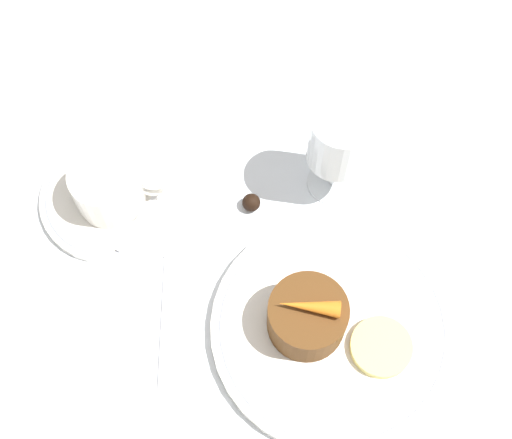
{
  "coord_description": "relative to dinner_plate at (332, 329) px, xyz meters",
  "views": [
    {
      "loc": [
        -0.05,
        -0.24,
        0.72
      ],
      "look_at": [
        -0.06,
        0.08,
        0.04
      ],
      "focal_mm": 50.0,
      "sensor_mm": 36.0,
      "label": 1
    }
  ],
  "objects": [
    {
      "name": "pineapple_slice",
      "position": [
        0.05,
        -0.02,
        0.01
      ],
      "size": [
        0.06,
        0.06,
        0.01
      ],
      "color": "#EFE075",
      "rests_on": "dinner_plate"
    },
    {
      "name": "fork",
      "position": [
        -0.18,
        0.05,
        -0.01
      ],
      "size": [
        0.02,
        0.2,
        0.01
      ],
      "color": "silver",
      "rests_on": "ground_plane"
    },
    {
      "name": "spoon",
      "position": [
        -0.2,
        0.14,
        0.0
      ],
      "size": [
        0.06,
        0.11,
        0.0
      ],
      "color": "silver",
      "rests_on": "saucer"
    },
    {
      "name": "dessert_cake",
      "position": [
        -0.03,
        0.0,
        0.03
      ],
      "size": [
        0.08,
        0.08,
        0.05
      ],
      "color": "#563314",
      "rests_on": "dinner_plate"
    },
    {
      "name": "saucer",
      "position": [
        -0.25,
        0.15,
        -0.0
      ],
      "size": [
        0.16,
        0.16,
        0.01
      ],
      "color": "white",
      "rests_on": "ground_plane"
    },
    {
      "name": "carrot_garnish",
      "position": [
        -0.03,
        0.0,
        0.06
      ],
      "size": [
        0.06,
        0.02,
        0.02
      ],
      "color": "orange",
      "rests_on": "dessert_cake"
    },
    {
      "name": "chocolate_truffle",
      "position": [
        -0.09,
        0.14,
        0.0
      ],
      "size": [
        0.02,
        0.02,
        0.02
      ],
      "color": "black",
      "rests_on": "ground_plane"
    },
    {
      "name": "coffee_cup",
      "position": [
        -0.24,
        0.14,
        0.03
      ],
      "size": [
        0.1,
        0.08,
        0.06
      ],
      "color": "white",
      "rests_on": "saucer"
    },
    {
      "name": "dinner_plate",
      "position": [
        0.0,
        0.0,
        0.0
      ],
      "size": [
        0.25,
        0.25,
        0.01
      ],
      "color": "white",
      "rests_on": "ground_plane"
    },
    {
      "name": "ground_plane",
      "position": [
        -0.02,
        0.02,
        -0.01
      ],
      "size": [
        3.0,
        3.0,
        0.0
      ],
      "primitive_type": "plane",
      "color": "white"
    },
    {
      "name": "wine_glass",
      "position": [
        0.0,
        0.18,
        0.08
      ],
      "size": [
        0.07,
        0.07,
        0.13
      ],
      "color": "silver",
      "rests_on": "ground_plane"
    }
  ]
}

